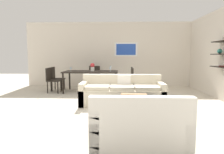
{
  "coord_description": "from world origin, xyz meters",
  "views": [
    {
      "loc": [
        0.05,
        -5.1,
        1.32
      ],
      "look_at": [
        -0.15,
        0.2,
        0.75
      ],
      "focal_mm": 32.51,
      "sensor_mm": 36.0,
      "label": 1
    }
  ],
  "objects_px": {
    "dining_chair_right_near": "(129,79)",
    "dining_chair_left_near": "(52,78)",
    "coffee_table": "(141,108)",
    "decorative_bowl": "(144,98)",
    "candle_jar": "(154,97)",
    "sofa_beige": "(122,93)",
    "centerpiece_vase": "(92,67)",
    "apple_on_coffee_table": "(129,97)",
    "wine_glass_left_near": "(71,68)",
    "dining_table": "(91,73)",
    "loveseat_white": "(139,124)",
    "dining_chair_right_far": "(129,77)",
    "wine_glass_right_near": "(110,68)",
    "dining_chair_head": "(94,75)",
    "wine_glass_right_far": "(111,67)",
    "dining_chair_left_far": "(56,77)"
  },
  "relations": [
    {
      "from": "loveseat_white",
      "to": "decorative_bowl",
      "type": "height_order",
      "value": "loveseat_white"
    },
    {
      "from": "dining_table",
      "to": "loveseat_white",
      "type": "bearing_deg",
      "value": -72.86
    },
    {
      "from": "sofa_beige",
      "to": "coffee_table",
      "type": "distance_m",
      "value": 1.19
    },
    {
      "from": "candle_jar",
      "to": "dining_chair_left_far",
      "type": "xyz_separation_m",
      "value": [
        -3.17,
        3.12,
        0.09
      ]
    },
    {
      "from": "coffee_table",
      "to": "apple_on_coffee_table",
      "type": "height_order",
      "value": "apple_on_coffee_table"
    },
    {
      "from": "loveseat_white",
      "to": "dining_chair_left_far",
      "type": "xyz_separation_m",
      "value": [
        -2.69,
        4.52,
        0.21
      ]
    },
    {
      "from": "coffee_table",
      "to": "dining_chair_left_near",
      "type": "distance_m",
      "value": 3.96
    },
    {
      "from": "wine_glass_left_near",
      "to": "dining_chair_head",
      "type": "bearing_deg",
      "value": 56.11
    },
    {
      "from": "apple_on_coffee_table",
      "to": "wine_glass_right_far",
      "type": "distance_m",
      "value": 3.19
    },
    {
      "from": "sofa_beige",
      "to": "dining_chair_right_far",
      "type": "relative_size",
      "value": 2.51
    },
    {
      "from": "dining_chair_left_far",
      "to": "dining_chair_head",
      "type": "relative_size",
      "value": 1.0
    },
    {
      "from": "dining_chair_right_far",
      "to": "wine_glass_left_near",
      "type": "relative_size",
      "value": 5.77
    },
    {
      "from": "coffee_table",
      "to": "decorative_bowl",
      "type": "bearing_deg",
      "value": -38.92
    },
    {
      "from": "coffee_table",
      "to": "dining_table",
      "type": "xyz_separation_m",
      "value": [
        -1.49,
        2.95,
        0.5
      ]
    },
    {
      "from": "dining_chair_left_far",
      "to": "sofa_beige",
      "type": "bearing_deg",
      "value": -39.86
    },
    {
      "from": "loveseat_white",
      "to": "coffee_table",
      "type": "relative_size",
      "value": 1.39
    },
    {
      "from": "dining_chair_head",
      "to": "wine_glass_left_near",
      "type": "bearing_deg",
      "value": -123.89
    },
    {
      "from": "candle_jar",
      "to": "sofa_beige",
      "type": "bearing_deg",
      "value": 123.25
    },
    {
      "from": "dining_chair_head",
      "to": "sofa_beige",
      "type": "bearing_deg",
      "value": -68.23
    },
    {
      "from": "dining_table",
      "to": "wine_glass_left_near",
      "type": "xyz_separation_m",
      "value": [
        -0.71,
        -0.13,
        0.17
      ]
    },
    {
      "from": "coffee_table",
      "to": "dining_chair_right_far",
      "type": "relative_size",
      "value": 1.15
    },
    {
      "from": "dining_chair_right_near",
      "to": "wine_glass_left_near",
      "type": "distance_m",
      "value": 2.11
    },
    {
      "from": "dining_chair_right_near",
      "to": "centerpiece_vase",
      "type": "bearing_deg",
      "value": 168.49
    },
    {
      "from": "dining_chair_left_near",
      "to": "wine_glass_right_near",
      "type": "bearing_deg",
      "value": 2.88
    },
    {
      "from": "loveseat_white",
      "to": "decorative_bowl",
      "type": "bearing_deg",
      "value": 80.08
    },
    {
      "from": "dining_table",
      "to": "wine_glass_left_near",
      "type": "distance_m",
      "value": 0.74
    },
    {
      "from": "wine_glass_right_near",
      "to": "centerpiece_vase",
      "type": "height_order",
      "value": "centerpiece_vase"
    },
    {
      "from": "dining_chair_right_far",
      "to": "dining_chair_right_near",
      "type": "relative_size",
      "value": 1.0
    },
    {
      "from": "dining_table",
      "to": "apple_on_coffee_table",
      "type": "bearing_deg",
      "value": -67.53
    },
    {
      "from": "loveseat_white",
      "to": "decorative_bowl",
      "type": "xyz_separation_m",
      "value": [
        0.23,
        1.29,
        0.12
      ]
    },
    {
      "from": "wine_glass_right_far",
      "to": "wine_glass_left_near",
      "type": "xyz_separation_m",
      "value": [
        -1.41,
        -0.26,
        -0.02
      ]
    },
    {
      "from": "sofa_beige",
      "to": "centerpiece_vase",
      "type": "height_order",
      "value": "centerpiece_vase"
    },
    {
      "from": "dining_chair_right_near",
      "to": "centerpiece_vase",
      "type": "distance_m",
      "value": 1.41
    },
    {
      "from": "sofa_beige",
      "to": "dining_chair_left_far",
      "type": "bearing_deg",
      "value": 140.14
    },
    {
      "from": "coffee_table",
      "to": "wine_glass_right_far",
      "type": "distance_m",
      "value": 3.25
    },
    {
      "from": "dining_chair_right_near",
      "to": "centerpiece_vase",
      "type": "relative_size",
      "value": 3.06
    },
    {
      "from": "dining_chair_head",
      "to": "dining_chair_right_near",
      "type": "relative_size",
      "value": 1.0
    },
    {
      "from": "candle_jar",
      "to": "dining_chair_head",
      "type": "relative_size",
      "value": 0.09
    },
    {
      "from": "candle_jar",
      "to": "centerpiece_vase",
      "type": "distance_m",
      "value": 3.44
    },
    {
      "from": "coffee_table",
      "to": "centerpiece_vase",
      "type": "bearing_deg",
      "value": 115.74
    },
    {
      "from": "wine_glass_right_far",
      "to": "coffee_table",
      "type": "bearing_deg",
      "value": -75.72
    },
    {
      "from": "apple_on_coffee_table",
      "to": "dining_chair_right_far",
      "type": "distance_m",
      "value": 3.22
    },
    {
      "from": "wine_glass_left_near",
      "to": "dining_chair_right_near",
      "type": "bearing_deg",
      "value": -2.88
    },
    {
      "from": "decorative_bowl",
      "to": "wine_glass_left_near",
      "type": "height_order",
      "value": "wine_glass_left_near"
    },
    {
      "from": "candle_jar",
      "to": "apple_on_coffee_table",
      "type": "distance_m",
      "value": 0.57
    },
    {
      "from": "candle_jar",
      "to": "apple_on_coffee_table",
      "type": "relative_size",
      "value": 0.91
    },
    {
      "from": "dining_chair_right_near",
      "to": "dining_chair_left_near",
      "type": "xyz_separation_m",
      "value": [
        -2.74,
        -0.0,
        0.0
      ]
    },
    {
      "from": "wine_glass_left_near",
      "to": "dining_table",
      "type": "bearing_deg",
      "value": 10.26
    },
    {
      "from": "sofa_beige",
      "to": "dining_chair_head",
      "type": "relative_size",
      "value": 2.51
    },
    {
      "from": "wine_glass_right_near",
      "to": "decorative_bowl",
      "type": "bearing_deg",
      "value": -73.65
    }
  ]
}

